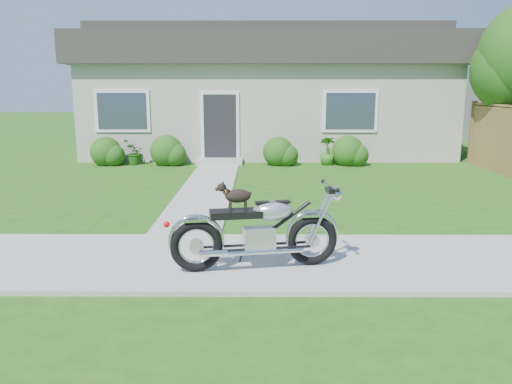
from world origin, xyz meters
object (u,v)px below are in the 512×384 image
house (267,91)px  potted_plant_left (134,152)px  motorcycle_with_dog (259,231)px  potted_plant_right (328,151)px

house → potted_plant_left: (-4.08, -3.44, -1.78)m
potted_plant_left → motorcycle_with_dog: bearing=-67.0°
house → potted_plant_right: (1.79, -3.44, -1.73)m
house → potted_plant_left: bearing=-139.9°
potted_plant_left → motorcycle_with_dog: 9.71m
potted_plant_right → motorcycle_with_dog: 9.17m
house → motorcycle_with_dog: size_ratio=5.70×
house → motorcycle_with_dog: (-0.29, -12.38, -1.62)m
potted_plant_left → potted_plant_right: potted_plant_right is taller
potted_plant_right → house: bearing=117.4°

